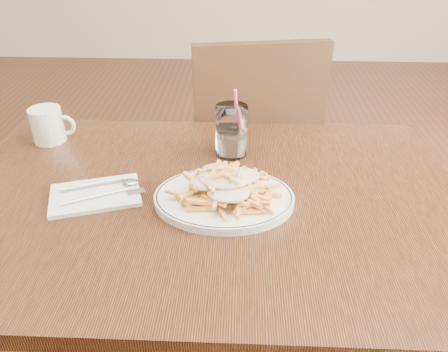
{
  "coord_description": "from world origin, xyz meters",
  "views": [
    {
      "loc": [
        0.08,
        -0.83,
        1.32
      ],
      "look_at": [
        0.04,
        -0.03,
        0.82
      ],
      "focal_mm": 35.0,
      "sensor_mm": 36.0,
      "label": 1
    }
  ],
  "objects_px": {
    "table": "(208,222)",
    "coffee_mug": "(48,125)",
    "chair_far": "(252,145)",
    "loaded_fries": "(224,182)",
    "water_glass": "(231,134)",
    "fries_plate": "(224,198)"
  },
  "relations": [
    {
      "from": "table",
      "to": "coffee_mug",
      "type": "xyz_separation_m",
      "value": [
        -0.46,
        0.26,
        0.13
      ]
    },
    {
      "from": "table",
      "to": "chair_far",
      "type": "xyz_separation_m",
      "value": [
        0.12,
        0.64,
        -0.13
      ]
    },
    {
      "from": "loaded_fries",
      "to": "water_glass",
      "type": "xyz_separation_m",
      "value": [
        0.01,
        0.23,
        0.0
      ]
    },
    {
      "from": "table",
      "to": "water_glass",
      "type": "height_order",
      "value": "water_glass"
    },
    {
      "from": "chair_far",
      "to": "loaded_fries",
      "type": "distance_m",
      "value": 0.72
    },
    {
      "from": "coffee_mug",
      "to": "water_glass",
      "type": "bearing_deg",
      "value": -5.96
    },
    {
      "from": "chair_far",
      "to": "fries_plate",
      "type": "xyz_separation_m",
      "value": [
        -0.08,
        -0.67,
        0.22
      ]
    },
    {
      "from": "loaded_fries",
      "to": "coffee_mug",
      "type": "distance_m",
      "value": 0.58
    },
    {
      "from": "chair_far",
      "to": "coffee_mug",
      "type": "height_order",
      "value": "chair_far"
    },
    {
      "from": "water_glass",
      "to": "fries_plate",
      "type": "bearing_deg",
      "value": -92.44
    },
    {
      "from": "chair_far",
      "to": "fries_plate",
      "type": "distance_m",
      "value": 0.7
    },
    {
      "from": "water_glass",
      "to": "coffee_mug",
      "type": "bearing_deg",
      "value": 174.04
    },
    {
      "from": "chair_far",
      "to": "table",
      "type": "bearing_deg",
      "value": -100.64
    },
    {
      "from": "fries_plate",
      "to": "chair_far",
      "type": "bearing_deg",
      "value": 83.22
    },
    {
      "from": "fries_plate",
      "to": "water_glass",
      "type": "bearing_deg",
      "value": 87.56
    },
    {
      "from": "chair_far",
      "to": "loaded_fries",
      "type": "xyz_separation_m",
      "value": [
        -0.08,
        -0.67,
        0.26
      ]
    },
    {
      "from": "coffee_mug",
      "to": "chair_far",
      "type": "bearing_deg",
      "value": 33.27
    },
    {
      "from": "table",
      "to": "fries_plate",
      "type": "distance_m",
      "value": 0.1
    },
    {
      "from": "coffee_mug",
      "to": "fries_plate",
      "type": "bearing_deg",
      "value": -29.25
    },
    {
      "from": "fries_plate",
      "to": "water_glass",
      "type": "distance_m",
      "value": 0.23
    },
    {
      "from": "water_glass",
      "to": "loaded_fries",
      "type": "bearing_deg",
      "value": -92.44
    },
    {
      "from": "loaded_fries",
      "to": "fries_plate",
      "type": "bearing_deg",
      "value": 143.13
    }
  ]
}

